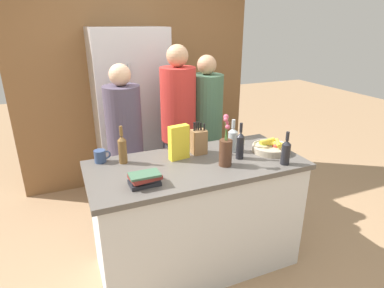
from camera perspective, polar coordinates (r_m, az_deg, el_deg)
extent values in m
plane|color=#A37F5B|center=(2.96, 0.75, -20.05)|extent=(14.00, 14.00, 0.00)
cube|color=silver|center=(2.69, 0.80, -12.85)|extent=(1.58, 0.73, 0.90)
cube|color=#56514C|center=(2.46, 0.85, -3.78)|extent=(1.65, 0.76, 0.04)
cube|color=brown|center=(4.02, -9.77, 11.50)|extent=(2.85, 0.12, 2.60)
cube|color=#B7B7BC|center=(3.72, -10.66, 5.06)|extent=(0.79, 0.60, 1.89)
cylinder|color=#B7B7BC|center=(3.39, -10.56, 5.14)|extent=(0.02, 0.02, 1.04)
cylinder|color=tan|center=(2.73, 13.84, -0.82)|extent=(0.31, 0.31, 0.05)
torus|color=tan|center=(2.72, 13.88, -0.36)|extent=(0.31, 0.31, 0.02)
sphere|color=#99B233|center=(2.75, 12.70, 0.04)|extent=(0.07, 0.07, 0.07)
sphere|color=red|center=(2.73, 14.75, -0.44)|extent=(0.07, 0.07, 0.07)
cylinder|color=yellow|center=(2.72, 14.05, 0.09)|extent=(0.15, 0.14, 0.03)
cylinder|color=yellow|center=(2.71, 15.03, 0.14)|extent=(0.10, 0.15, 0.03)
cylinder|color=yellow|center=(2.70, 13.19, 0.51)|extent=(0.15, 0.06, 0.03)
cube|color=olive|center=(2.59, 1.22, 0.37)|extent=(0.11, 0.10, 0.20)
cylinder|color=black|center=(2.53, 0.41, 2.99)|extent=(0.01, 0.01, 0.08)
cylinder|color=black|center=(2.55, 0.74, 3.09)|extent=(0.01, 0.01, 0.08)
cylinder|color=black|center=(2.56, 1.14, 3.13)|extent=(0.01, 0.01, 0.08)
cylinder|color=black|center=(2.56, 1.60, 3.06)|extent=(0.01, 0.01, 0.07)
cylinder|color=black|center=(2.55, 2.19, 2.95)|extent=(0.01, 0.01, 0.07)
cylinder|color=#4C2D1E|center=(2.39, 5.98, -1.57)|extent=(0.10, 0.10, 0.20)
cylinder|color=#477538|center=(2.33, 6.19, 2.22)|extent=(0.01, 0.01, 0.13)
sphere|color=#C64C66|center=(2.31, 6.28, 3.78)|extent=(0.02, 0.02, 0.02)
cylinder|color=#477538|center=(2.33, 6.17, 2.74)|extent=(0.02, 0.02, 0.17)
sphere|color=#C64C66|center=(2.31, 6.27, 4.81)|extent=(0.02, 0.02, 0.02)
cylinder|color=#477538|center=(2.32, 6.05, 2.72)|extent=(0.01, 0.01, 0.18)
sphere|color=#C64C66|center=(2.30, 6.08, 4.81)|extent=(0.04, 0.04, 0.04)
cylinder|color=#477538|center=(2.31, 6.03, 2.48)|extent=(0.02, 0.02, 0.16)
sphere|color=#C64C66|center=(2.28, 6.03, 4.35)|extent=(0.03, 0.03, 0.03)
cylinder|color=#477538|center=(2.32, 6.24, 1.84)|extent=(0.02, 0.01, 0.11)
sphere|color=#C64C66|center=(2.30, 6.36, 3.04)|extent=(0.03, 0.03, 0.03)
cube|color=yellow|center=(2.48, -2.35, 0.27)|extent=(0.17, 0.08, 0.27)
cylinder|color=#334770|center=(2.54, -16.03, -2.11)|extent=(0.09, 0.09, 0.10)
torus|color=#334770|center=(2.55, -14.95, -1.86)|extent=(0.07, 0.02, 0.07)
cube|color=#232328|center=(2.15, -8.43, -6.84)|extent=(0.20, 0.13, 0.03)
cube|color=#232328|center=(2.15, -8.35, -6.23)|extent=(0.19, 0.13, 0.02)
cube|color=maroon|center=(2.14, -8.35, -5.76)|extent=(0.21, 0.16, 0.03)
cube|color=#3D6047|center=(2.12, -8.44, -5.41)|extent=(0.20, 0.12, 0.02)
cylinder|color=black|center=(2.50, 16.29, -1.76)|extent=(0.07, 0.07, 0.16)
cone|color=black|center=(2.47, 16.51, 0.27)|extent=(0.07, 0.07, 0.03)
cylinder|color=black|center=(2.45, 16.63, 1.34)|extent=(0.03, 0.03, 0.07)
cylinder|color=brown|center=(2.47, -12.22, -1.34)|extent=(0.06, 0.06, 0.18)
cone|color=brown|center=(2.43, -12.41, 1.02)|extent=(0.06, 0.06, 0.04)
cylinder|color=brown|center=(2.42, -12.51, 2.27)|extent=(0.02, 0.02, 0.08)
cylinder|color=#B2BCC1|center=(2.66, 7.23, 0.43)|extent=(0.08, 0.08, 0.17)
cone|color=#B2BCC1|center=(2.62, 7.33, 2.49)|extent=(0.08, 0.08, 0.03)
cylinder|color=#B2BCC1|center=(2.61, 7.38, 3.57)|extent=(0.03, 0.03, 0.07)
cylinder|color=black|center=(2.52, 8.53, -0.64)|extent=(0.06, 0.06, 0.18)
cone|color=black|center=(2.49, 8.66, 1.67)|extent=(0.06, 0.06, 0.03)
cylinder|color=black|center=(2.47, 8.73, 2.88)|extent=(0.02, 0.02, 0.08)
cube|color=#383842|center=(3.21, -11.09, -8.45)|extent=(0.29, 0.24, 0.78)
cylinder|color=#4C4256|center=(2.93, -12.06, 3.82)|extent=(0.32, 0.32, 0.65)
sphere|color=#DBAD89|center=(2.84, -12.71, 11.92)|extent=(0.19, 0.19, 0.19)
cube|color=#383842|center=(3.38, -2.28, -5.82)|extent=(0.29, 0.22, 0.85)
cylinder|color=red|center=(3.10, -2.48, 7.03)|extent=(0.34, 0.34, 0.70)
sphere|color=tan|center=(3.03, -2.62, 15.41)|extent=(0.20, 0.20, 0.20)
cube|color=#383842|center=(3.56, 2.33, -4.79)|extent=(0.30, 0.24, 0.79)
cylinder|color=#42664C|center=(3.31, 2.52, 6.58)|extent=(0.34, 0.34, 0.66)
sphere|color=tan|center=(3.23, 2.64, 13.90)|extent=(0.19, 0.19, 0.19)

